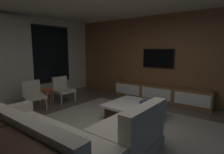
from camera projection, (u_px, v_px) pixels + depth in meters
name	position (u px, v px, depth m)	size (l,w,h in m)	color
floor	(105.00, 134.00, 3.57)	(9.20, 9.20, 0.00)	#564C44
back_wall_with_window	(12.00, 59.00, 5.51)	(6.60, 0.30, 2.70)	beige
media_wall	(167.00, 58.00, 5.75)	(0.12, 7.80, 2.70)	brown
area_rug	(119.00, 129.00, 3.78)	(3.20, 3.80, 0.01)	gray
sectional_couch	(66.00, 140.00, 2.72)	(1.98, 2.50, 0.82)	#A49C8C
coffee_table	(134.00, 111.00, 4.35)	(1.16, 1.16, 0.36)	#382617
book_stack_on_coffee_table	(145.00, 102.00, 4.35)	(0.26, 0.17, 0.06)	#3549B7
accent_chair_near_window	(62.00, 88.00, 5.70)	(0.60, 0.62, 0.78)	#B2ADA0
accent_chair_by_curtain	(33.00, 94.00, 4.99)	(0.65, 0.66, 0.78)	#B2ADA0
side_stool	(47.00, 92.00, 5.38)	(0.32, 0.32, 0.46)	#BF4C1E
media_console	(160.00, 94.00, 5.72)	(0.46, 3.10, 0.52)	brown
mounted_tv	(158.00, 58.00, 5.82)	(0.05, 1.03, 0.60)	black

